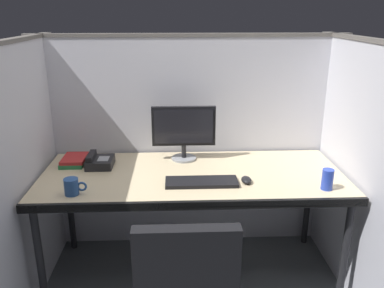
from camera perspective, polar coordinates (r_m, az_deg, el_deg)
name	(u,v)px	position (r m, az deg, el deg)	size (l,w,h in m)	color
cubicle_partition_rear	(190,144)	(2.89, -0.34, 0.06)	(2.21, 0.06, 1.57)	silver
cubicle_partition_left	(26,175)	(2.54, -22.93, -4.19)	(0.06, 1.41, 1.57)	silver
cubicle_partition_right	(354,170)	(2.62, 22.50, -3.46)	(0.06, 1.41, 1.57)	silver
desk	(192,181)	(2.50, 0.06, -5.44)	(1.90, 0.80, 0.74)	beige
monitor_center	(184,129)	(2.66, -1.21, 2.13)	(0.43, 0.17, 0.37)	gray
keyboard_main	(202,182)	(2.35, 1.40, -5.53)	(0.43, 0.15, 0.02)	black
computer_mouse	(246,180)	(2.38, 7.89, -5.18)	(0.06, 0.10, 0.04)	black
desk_phone	(99,162)	(2.66, -13.31, -2.50)	(0.17, 0.19, 0.09)	black
soda_can	(327,179)	(2.39, 19.05, -4.87)	(0.07, 0.07, 0.12)	#263FB2
coffee_mug	(72,187)	(2.30, -17.01, -5.93)	(0.13, 0.08, 0.09)	#264C8C
book_stack	(74,160)	(2.76, -16.74, -2.28)	(0.16, 0.21, 0.05)	#26723F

